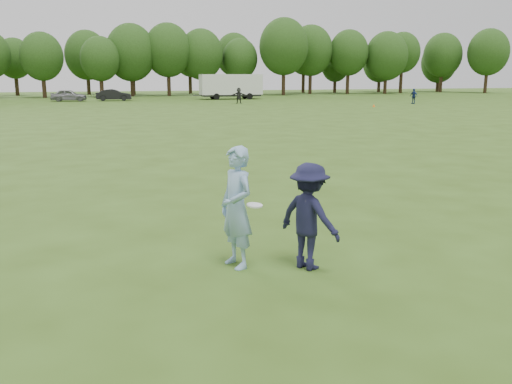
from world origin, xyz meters
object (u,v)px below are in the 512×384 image
Objects in this scene: car_e at (69,95)px; field_cone at (374,106)px; defender at (309,216)px; player_far_d at (239,96)px; player_far_b at (414,96)px; thrower at (237,207)px; car_f at (114,95)px; cargo_trailer at (231,85)px.

field_cone is (29.72, -20.63, -0.56)m from car_e.
player_far_d is at bearing -43.92° from defender.
defender is at bearing -88.68° from player_far_d.
defender is at bearing -169.28° from car_e.
player_far_b is 8.43m from field_cone.
thrower reaches higher than player_far_d.
thrower reaches higher than car_e.
field_cone is (11.26, -10.27, -0.73)m from player_far_d.
thrower is 1.22m from defender.
thrower is at bearing -175.08° from car_f.
player_far_b is at bearing -64.63° from defender.
player_far_b is 19.39m from player_far_d.
player_far_b is at bearing 126.95° from thrower.
thrower is at bearing -103.62° from cargo_trailer.
cargo_trailer is at bearing 114.58° from field_cone.
car_e is 0.98× the size of car_f.
player_far_d is at bearing 137.65° from field_cone.
car_f is (-1.14, 61.57, -0.20)m from defender.
car_f is (-13.21, 10.32, -0.18)m from player_far_d.
car_e is at bearing -179.15° from cargo_trailer.
cargo_trailer reaches higher than player_far_b.
thrower is at bearing -170.30° from car_e.
player_far_d is at bearing -99.01° from cargo_trailer.
car_e is 36.18m from field_cone.
player_far_d reaches higher than field_cone.
thrower is 52.52m from player_far_d.
defender is 0.20× the size of cargo_trailer.
player_far_d is at bearing -123.07° from car_f.
thrower reaches higher than field_cone.
cargo_trailer is (13.76, 61.91, 0.87)m from defender.
car_e is (-18.46, 10.36, -0.16)m from player_far_d.
cargo_trailer reaches higher than thrower.
player_far_d is 21.17m from car_e.
player_far_d is (-18.46, 5.93, 0.05)m from player_far_b.
car_f is 14.12× the size of field_cone.
player_far_b is (31.67, 44.90, -0.21)m from thrower.
car_f is 0.47× the size of cargo_trailer.
defender is 61.95m from car_e.
player_far_d is 15.26m from field_cone.
player_far_b is 0.40× the size of car_e.
thrower is 47.38m from field_cone.
car_e is (-5.25, 61.19, -0.32)m from thrower.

